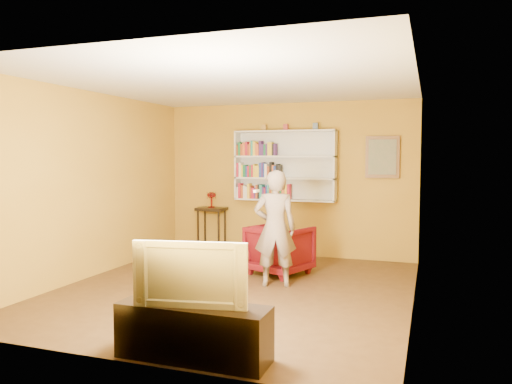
{
  "coord_description": "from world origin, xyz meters",
  "views": [
    {
      "loc": [
        2.42,
        -6.04,
        1.75
      ],
      "look_at": [
        0.03,
        0.75,
        1.24
      ],
      "focal_mm": 35.0,
      "sensor_mm": 36.0,
      "label": 1
    }
  ],
  "objects_px": {
    "ruby_lustre": "(211,196)",
    "person": "(275,228)",
    "armchair": "(280,249)",
    "console_table": "(212,215)",
    "tv_cabinet": "(193,332)",
    "television": "(193,272)",
    "bookshelf": "(286,166)"
  },
  "relations": [
    {
      "from": "armchair",
      "to": "person",
      "type": "bearing_deg",
      "value": 122.91
    },
    {
      "from": "bookshelf",
      "to": "console_table",
      "type": "relative_size",
      "value": 2.17
    },
    {
      "from": "television",
      "to": "tv_cabinet",
      "type": "bearing_deg",
      "value": 169.48
    },
    {
      "from": "console_table",
      "to": "bookshelf",
      "type": "bearing_deg",
      "value": 6.68
    },
    {
      "from": "tv_cabinet",
      "to": "television",
      "type": "relative_size",
      "value": 1.37
    },
    {
      "from": "tv_cabinet",
      "to": "console_table",
      "type": "bearing_deg",
      "value": 112.6
    },
    {
      "from": "person",
      "to": "television",
      "type": "bearing_deg",
      "value": 73.3
    },
    {
      "from": "console_table",
      "to": "armchair",
      "type": "xyz_separation_m",
      "value": [
        1.67,
        -1.22,
        -0.32
      ]
    },
    {
      "from": "bookshelf",
      "to": "console_table",
      "type": "bearing_deg",
      "value": -173.32
    },
    {
      "from": "bookshelf",
      "to": "television",
      "type": "relative_size",
      "value": 1.83
    },
    {
      "from": "bookshelf",
      "to": "ruby_lustre",
      "type": "relative_size",
      "value": 6.36
    },
    {
      "from": "console_table",
      "to": "ruby_lustre",
      "type": "bearing_deg",
      "value": -45.0
    },
    {
      "from": "console_table",
      "to": "armchair",
      "type": "height_order",
      "value": "console_table"
    },
    {
      "from": "tv_cabinet",
      "to": "television",
      "type": "height_order",
      "value": "television"
    },
    {
      "from": "bookshelf",
      "to": "armchair",
      "type": "xyz_separation_m",
      "value": [
        0.31,
        -1.38,
        -1.22
      ]
    },
    {
      "from": "console_table",
      "to": "armchair",
      "type": "relative_size",
      "value": 1.02
    },
    {
      "from": "bookshelf",
      "to": "tv_cabinet",
      "type": "xyz_separation_m",
      "value": [
        0.51,
        -4.66,
        -1.35
      ]
    },
    {
      "from": "ruby_lustre",
      "to": "television",
      "type": "relative_size",
      "value": 0.29
    },
    {
      "from": "bookshelf",
      "to": "ruby_lustre",
      "type": "distance_m",
      "value": 1.48
    },
    {
      "from": "bookshelf",
      "to": "armchair",
      "type": "relative_size",
      "value": 2.21
    },
    {
      "from": "tv_cabinet",
      "to": "armchair",
      "type": "bearing_deg",
      "value": 93.52
    },
    {
      "from": "bookshelf",
      "to": "television",
      "type": "distance_m",
      "value": 4.76
    },
    {
      "from": "console_table",
      "to": "television",
      "type": "xyz_separation_m",
      "value": [
        1.87,
        -4.5,
        0.08
      ]
    },
    {
      "from": "bookshelf",
      "to": "tv_cabinet",
      "type": "bearing_deg",
      "value": -83.75
    },
    {
      "from": "person",
      "to": "console_table",
      "type": "bearing_deg",
      "value": -64.68
    },
    {
      "from": "tv_cabinet",
      "to": "television",
      "type": "xyz_separation_m",
      "value": [
        0.0,
        0.0,
        0.52
      ]
    },
    {
      "from": "console_table",
      "to": "ruby_lustre",
      "type": "height_order",
      "value": "ruby_lustre"
    },
    {
      "from": "ruby_lustre",
      "to": "person",
      "type": "xyz_separation_m",
      "value": [
        1.81,
        -1.91,
        -0.24
      ]
    },
    {
      "from": "console_table",
      "to": "armchair",
      "type": "distance_m",
      "value": 2.09
    },
    {
      "from": "armchair",
      "to": "person",
      "type": "height_order",
      "value": "person"
    },
    {
      "from": "console_table",
      "to": "person",
      "type": "relative_size",
      "value": 0.53
    },
    {
      "from": "armchair",
      "to": "tv_cabinet",
      "type": "xyz_separation_m",
      "value": [
        0.2,
        -3.28,
        -0.13
      ]
    }
  ]
}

